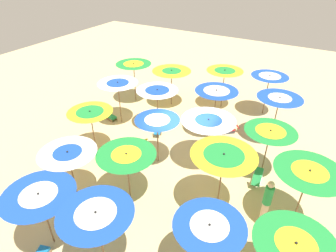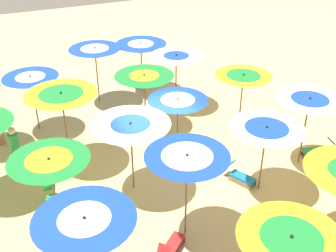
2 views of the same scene
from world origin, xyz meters
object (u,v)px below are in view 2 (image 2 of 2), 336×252
at_px(beach_umbrella_2, 243,80).
at_px(beach_umbrella_3, 176,59).
at_px(beach_umbrella_7, 178,105).
at_px(beach_umbrella_16, 85,225).
at_px(lounger_5, 131,80).
at_px(beachgoer_0, 16,152).
at_px(beach_umbrella_17, 50,166).
at_px(lounger_3, 240,176).
at_px(beach_umbrella_4, 141,48).
at_px(beach_umbrella_6, 266,132).
at_px(beach_umbrella_12, 131,128).
at_px(beach_umbrella_14, 31,82).
at_px(beach_umbrella_10, 290,245).
at_px(beach_umbrella_9, 95,53).
at_px(lounger_2, 55,203).
at_px(beach_umbrella_8, 144,80).
at_px(lounger_1, 199,150).
at_px(beach_umbrella_13, 62,100).
at_px(beach_umbrella_11, 187,163).
at_px(lounger_0, 171,247).
at_px(lounger_4, 318,150).
at_px(beach_umbrella_1, 309,103).

bearing_deg(beach_umbrella_2, beach_umbrella_3, 118.24).
relative_size(beach_umbrella_7, beach_umbrella_16, 0.93).
relative_size(lounger_5, beachgoer_0, 0.75).
relative_size(beach_umbrella_17, lounger_3, 1.89).
bearing_deg(beach_umbrella_4, beach_umbrella_2, -63.95).
relative_size(beach_umbrella_6, beach_umbrella_12, 0.96).
xyz_separation_m(beach_umbrella_6, beach_umbrella_16, (-5.63, -1.76, 0.19)).
distance_m(beach_umbrella_6, beach_umbrella_14, 8.43).
xyz_separation_m(beach_umbrella_4, lounger_3, (0.44, -7.35, -1.77)).
relative_size(beach_umbrella_2, beach_umbrella_7, 0.98).
height_order(beach_umbrella_7, beach_umbrella_10, beach_umbrella_10).
distance_m(beach_umbrella_4, beach_umbrella_6, 7.91).
bearing_deg(beach_umbrella_16, beach_umbrella_10, -30.86).
xyz_separation_m(beach_umbrella_2, beach_umbrella_10, (-3.58, -7.21, 0.16)).
relative_size(beach_umbrella_9, lounger_2, 1.89).
height_order(beach_umbrella_3, lounger_2, beach_umbrella_3).
height_order(beach_umbrella_3, beach_umbrella_8, beach_umbrella_3).
bearing_deg(beach_umbrella_9, lounger_2, -116.43).
bearing_deg(lounger_1, beach_umbrella_13, 15.06).
bearing_deg(lounger_5, beach_umbrella_8, -28.19).
height_order(beach_umbrella_12, beach_umbrella_16, beach_umbrella_16).
distance_m(beach_umbrella_4, lounger_3, 7.57).
distance_m(beach_umbrella_9, lounger_2, 7.06).
relative_size(beach_umbrella_6, beach_umbrella_11, 0.87).
height_order(lounger_0, lounger_3, lounger_0).
relative_size(beach_umbrella_9, beachgoer_0, 1.32).
height_order(lounger_3, beachgoer_0, beachgoer_0).
xyz_separation_m(lounger_3, beachgoer_0, (-6.21, 3.00, 0.76)).
height_order(lounger_3, lounger_4, lounger_4).
bearing_deg(beach_umbrella_16, lounger_4, 16.01).
relative_size(beach_umbrella_10, lounger_1, 2.00).
distance_m(beach_umbrella_13, beachgoer_0, 2.11).
bearing_deg(beachgoer_0, beach_umbrella_10, -161.41).
xyz_separation_m(beach_umbrella_10, beach_umbrella_12, (-1.30, 5.41, -0.03)).
bearing_deg(beach_umbrella_12, beach_umbrella_13, 123.57).
bearing_deg(lounger_4, lounger_2, 8.00).
distance_m(beach_umbrella_14, lounger_3, 7.99).
height_order(beach_umbrella_6, beach_umbrella_14, beach_umbrella_6).
relative_size(beach_umbrella_3, lounger_2, 1.77).
bearing_deg(beach_umbrella_3, beach_umbrella_13, -155.71).
xyz_separation_m(beach_umbrella_6, beach_umbrella_7, (-1.57, 2.53, -0.02)).
relative_size(beach_umbrella_1, lounger_4, 1.86).
xyz_separation_m(beach_umbrella_9, beachgoer_0, (-3.74, -4.13, -1.18)).
height_order(beach_umbrella_12, lounger_0, beach_umbrella_12).
bearing_deg(beach_umbrella_6, beach_umbrella_3, 90.07).
distance_m(beach_umbrella_10, beach_umbrella_17, 6.04).
distance_m(beach_umbrella_2, beach_umbrella_9, 6.01).
height_order(beach_umbrella_17, lounger_4, beach_umbrella_17).
bearing_deg(beach_umbrella_3, lounger_0, -115.68).
xyz_separation_m(beach_umbrella_13, beach_umbrella_16, (-0.69, -5.55, -0.11)).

